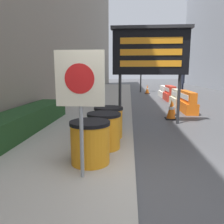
# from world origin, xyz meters

# --- Properties ---
(ground_plane) EXTENTS (120.00, 120.00, 0.00)m
(ground_plane) POSITION_xyz_m (0.00, 0.00, 0.00)
(ground_plane) COLOR #474749
(sidewalk_left) EXTENTS (3.68, 56.00, 0.13)m
(sidewalk_left) POSITION_xyz_m (-1.84, 0.00, 0.06)
(sidewalk_left) COLOR #A39E93
(sidewalk_left) RESTS_ON ground_plane
(hedge_strip) EXTENTS (0.90, 5.26, 0.59)m
(hedge_strip) POSITION_xyz_m (-3.08, 2.68, 0.42)
(hedge_strip) COLOR #1E421E
(hedge_strip) RESTS_ON sidewalk_left
(barrel_drum_foreground) EXTENTS (0.73, 0.73, 0.77)m
(barrel_drum_foreground) POSITION_xyz_m (-0.81, 0.72, 0.52)
(barrel_drum_foreground) COLOR orange
(barrel_drum_foreground) RESTS_ON sidewalk_left
(barrel_drum_middle) EXTENTS (0.73, 0.73, 0.77)m
(barrel_drum_middle) POSITION_xyz_m (-0.65, 1.54, 0.52)
(barrel_drum_middle) COLOR orange
(barrel_drum_middle) RESTS_ON sidewalk_left
(barrel_drum_back) EXTENTS (0.73, 0.73, 0.77)m
(barrel_drum_back) POSITION_xyz_m (-0.63, 2.35, 0.52)
(barrel_drum_back) COLOR orange
(barrel_drum_back) RESTS_ON sidewalk_left
(warning_sign) EXTENTS (0.72, 0.08, 1.94)m
(warning_sign) POSITION_xyz_m (-0.84, 0.14, 1.52)
(warning_sign) COLOR gray
(warning_sign) RESTS_ON sidewalk_left
(message_board) EXTENTS (2.63, 0.36, 3.24)m
(message_board) POSITION_xyz_m (0.57, 4.55, 2.43)
(message_board) COLOR #28282B
(message_board) RESTS_ON ground_plane
(jersey_barrier_orange_far) EXTENTS (0.51, 1.93, 0.94)m
(jersey_barrier_orange_far) POSITION_xyz_m (2.49, 6.97, 0.41)
(jersey_barrier_orange_far) COLOR orange
(jersey_barrier_orange_far) RESTS_ON ground_plane
(jersey_barrier_cream) EXTENTS (0.59, 1.62, 0.86)m
(jersey_barrier_cream) POSITION_xyz_m (2.49, 9.00, 0.38)
(jersey_barrier_cream) COLOR beige
(jersey_barrier_cream) RESTS_ON ground_plane
(jersey_barrier_red_striped) EXTENTS (0.63, 1.86, 0.94)m
(jersey_barrier_red_striped) POSITION_xyz_m (2.49, 11.21, 0.41)
(jersey_barrier_red_striped) COLOR red
(jersey_barrier_red_striped) RESTS_ON ground_plane
(jersey_barrier_white) EXTENTS (0.63, 2.07, 0.78)m
(jersey_barrier_white) POSITION_xyz_m (2.49, 13.57, 0.34)
(jersey_barrier_white) COLOR silver
(jersey_barrier_white) RESTS_ON ground_plane
(traffic_cone_near) EXTENTS (0.33, 0.33, 0.59)m
(traffic_cone_near) POSITION_xyz_m (1.70, 6.16, 0.29)
(traffic_cone_near) COLOR black
(traffic_cone_near) RESTS_ON ground_plane
(traffic_cone_mid) EXTENTS (0.42, 0.42, 0.75)m
(traffic_cone_mid) POSITION_xyz_m (1.48, 5.31, 0.37)
(traffic_cone_mid) COLOR black
(traffic_cone_mid) RESTS_ON ground_plane
(traffic_cone_far) EXTENTS (0.42, 0.42, 0.74)m
(traffic_cone_far) POSITION_xyz_m (1.41, 15.69, 0.36)
(traffic_cone_far) COLOR black
(traffic_cone_far) RESTS_ON ground_plane
(traffic_light_near_curb) EXTENTS (0.28, 0.45, 4.09)m
(traffic_light_near_curb) POSITION_xyz_m (0.91, 16.90, 2.96)
(traffic_light_near_curb) COLOR #2D2D30
(traffic_light_near_curb) RESTS_ON ground_plane
(pedestrian_worker) EXTENTS (0.50, 0.56, 1.84)m
(pedestrian_worker) POSITION_xyz_m (4.21, 15.56, 1.08)
(pedestrian_worker) COLOR #23283D
(pedestrian_worker) RESTS_ON ground_plane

